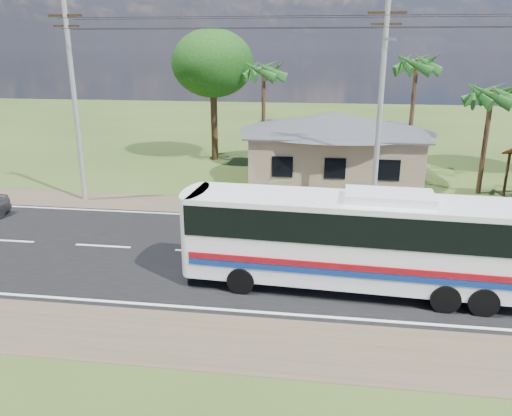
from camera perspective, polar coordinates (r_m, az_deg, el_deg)
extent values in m
plane|color=#2D4518|center=(20.74, 6.25, -5.71)|extent=(120.00, 120.00, 0.00)
cube|color=black|center=(20.73, 6.25, -5.68)|extent=(120.00, 10.00, 0.02)
cube|color=brown|center=(26.82, 6.76, -0.17)|extent=(120.00, 3.00, 0.01)
cube|color=brown|center=(15.00, 5.32, -15.61)|extent=(120.00, 3.00, 0.01)
cube|color=silver|center=(25.11, 6.64, -1.38)|extent=(120.00, 0.15, 0.01)
cube|color=silver|center=(16.52, 5.65, -12.12)|extent=(120.00, 0.15, 0.01)
cube|color=silver|center=(20.73, 6.26, -5.64)|extent=(120.00, 0.15, 0.01)
cube|color=tan|center=(32.70, 8.94, 5.93)|extent=(10.00, 8.00, 3.20)
cube|color=#4C4F54|center=(32.41, 9.08, 8.78)|extent=(10.60, 8.60, 0.10)
pyramid|color=#4C4F54|center=(32.25, 9.18, 10.80)|extent=(12.40, 10.00, 1.20)
cube|color=black|center=(28.85, 3.03, 4.72)|extent=(1.20, 0.08, 1.20)
cube|color=black|center=(28.76, 9.02, 4.48)|extent=(1.20, 0.08, 1.20)
cube|color=black|center=(28.98, 14.97, 4.19)|extent=(1.20, 0.08, 1.20)
cylinder|color=#392814|center=(31.84, 26.70, 3.33)|extent=(0.16, 0.16, 2.60)
cylinder|color=#9E9E99|center=(28.96, -20.02, 11.37)|extent=(0.26, 0.26, 11.00)
cube|color=#392814|center=(28.86, -20.97, 19.85)|extent=(1.80, 0.12, 0.12)
cube|color=#392814|center=(28.84, -20.86, 18.87)|extent=(1.40, 0.10, 0.10)
cylinder|color=#9E9E99|center=(25.79, 14.02, 11.23)|extent=(0.26, 0.26, 11.00)
cube|color=#392814|center=(25.69, 14.78, 20.78)|extent=(1.80, 0.12, 0.12)
cube|color=#392814|center=(25.66, 14.69, 19.67)|extent=(1.40, 0.10, 0.10)
cylinder|color=gray|center=(24.65, 14.81, 18.12)|extent=(0.08, 2.00, 0.08)
cube|color=gray|center=(23.66, 15.08, 18.13)|extent=(0.50, 0.18, 0.12)
cylinder|color=black|center=(26.11, -4.22, 20.79)|extent=(16.00, 0.02, 0.02)
cylinder|color=#47301E|center=(31.80, 24.69, 6.74)|extent=(0.28, 0.28, 6.00)
cylinder|color=#47301E|center=(35.25, 17.34, 9.75)|extent=(0.28, 0.28, 7.50)
cylinder|color=#47301E|center=(35.61, 0.86, 10.21)|extent=(0.28, 0.28, 7.00)
cylinder|color=#47301E|center=(38.32, -4.80, 9.91)|extent=(0.50, 0.50, 5.95)
ellipsoid|color=#10370F|center=(37.97, -4.97, 16.16)|extent=(6.00, 6.00, 4.92)
cube|color=white|center=(17.75, 11.43, -3.51)|extent=(11.79, 3.06, 2.92)
cube|color=black|center=(17.50, 11.57, -1.28)|extent=(11.84, 3.12, 1.07)
cube|color=black|center=(18.45, -6.90, -1.15)|extent=(0.24, 2.24, 1.75)
cube|color=maroon|center=(16.82, 11.30, -6.72)|extent=(11.46, 0.66, 0.21)
cube|color=navy|center=(16.92, 11.25, -7.47)|extent=(11.46, 0.66, 0.21)
cube|color=white|center=(17.28, 14.97, 1.27)|extent=(3.00, 1.71, 0.29)
cylinder|color=black|center=(17.66, -1.71, -8.25)|extent=(0.99, 0.39, 0.97)
cylinder|color=black|center=(19.65, -0.27, -5.43)|extent=(0.99, 0.39, 0.97)
cylinder|color=black|center=(17.60, 20.79, -9.61)|extent=(0.99, 0.39, 0.97)
cylinder|color=black|center=(19.59, 19.79, -6.64)|extent=(0.99, 0.39, 0.97)
cylinder|color=black|center=(17.85, 24.53, -9.70)|extent=(0.99, 0.39, 0.97)
cylinder|color=black|center=(19.81, 23.15, -6.76)|extent=(0.99, 0.39, 0.97)
imported|color=black|center=(26.91, 27.13, -1.03)|extent=(1.72, 0.63, 0.90)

